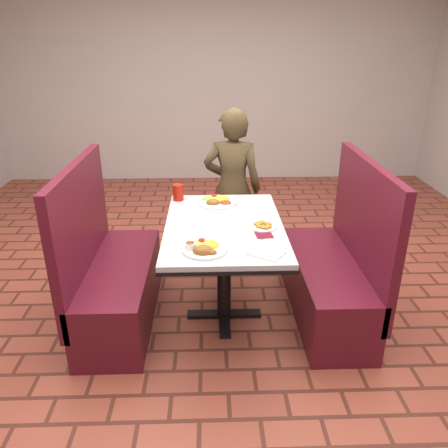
{
  "coord_description": "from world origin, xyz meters",
  "views": [
    {
      "loc": [
        -0.09,
        -2.74,
        1.92
      ],
      "look_at": [
        0.0,
        0.0,
        0.75
      ],
      "focal_mm": 35.0,
      "sensor_mm": 36.0,
      "label": 1
    }
  ],
  "objects": [
    {
      "name": "dining_table",
      "position": [
        0.0,
        0.0,
        0.65
      ],
      "size": [
        0.81,
        1.21,
        0.75
      ],
      "color": "silver",
      "rests_on": "ground"
    },
    {
      "name": "maroon_napkin",
      "position": [
        0.25,
        -0.19,
        0.75
      ],
      "size": [
        0.12,
        0.12,
        0.0
      ],
      "primitive_type": "cube",
      "rotation": [
        0.0,
        0.0,
        0.1
      ],
      "color": "maroon",
      "rests_on": "dining_table"
    },
    {
      "name": "red_tumbler",
      "position": [
        -0.34,
        0.49,
        0.81
      ],
      "size": [
        0.08,
        0.08,
        0.12
      ],
      "primitive_type": "cylinder",
      "color": "#AF180B",
      "rests_on": "dining_table"
    },
    {
      "name": "far_dinner_plate",
      "position": [
        -0.04,
        0.41,
        0.78
      ],
      "size": [
        0.3,
        0.3,
        0.08
      ],
      "rotation": [
        0.0,
        0.0,
        0.01
      ],
      "color": "white",
      "rests_on": "dining_table"
    },
    {
      "name": "booth_bench_left",
      "position": [
        -0.8,
        0.0,
        0.33
      ],
      "size": [
        0.47,
        1.2,
        1.17
      ],
      "color": "#5B1423",
      "rests_on": "ground"
    },
    {
      "name": "knife_utensil",
      "position": [
        -0.03,
        -0.41,
        0.76
      ],
      "size": [
        0.06,
        0.18,
        0.0
      ],
      "primitive_type": "cube",
      "rotation": [
        0.0,
        0.0,
        -0.26
      ],
      "color": "silver",
      "rests_on": "dining_table"
    },
    {
      "name": "diner_person",
      "position": [
        0.11,
        0.91,
        0.7
      ],
      "size": [
        0.55,
        0.41,
        1.4
      ],
      "primitive_type": "imported",
      "rotation": [
        0.0,
        0.0,
        3.0
      ],
      "color": "brown",
      "rests_on": "ground"
    },
    {
      "name": "fork_utensil",
      "position": [
        -0.13,
        -0.41,
        0.76
      ],
      "size": [
        0.06,
        0.14,
        0.0
      ],
      "primitive_type": "cube",
      "rotation": [
        0.0,
        0.0,
        -0.34
      ],
      "color": "silver",
      "rests_on": "dining_table"
    },
    {
      "name": "plantain_plate",
      "position": [
        0.26,
        -0.07,
        0.76
      ],
      "size": [
        0.19,
        0.19,
        0.03
      ],
      "rotation": [
        0.0,
        0.0,
        -0.39
      ],
      "color": "white",
      "rests_on": "dining_table"
    },
    {
      "name": "spoon_utensil",
      "position": [
        0.23,
        -0.21,
        0.75
      ],
      "size": [
        0.02,
        0.12,
        0.0
      ],
      "primitive_type": "cube",
      "rotation": [
        0.0,
        0.0,
        0.12
      ],
      "color": "#B9B8BD",
      "rests_on": "dining_table"
    },
    {
      "name": "booth_bench_right",
      "position": [
        0.8,
        0.0,
        0.33
      ],
      "size": [
        0.47,
        1.2,
        1.17
      ],
      "color": "#5B1423",
      "rests_on": "ground"
    },
    {
      "name": "paper_napkin",
      "position": [
        0.23,
        -0.45,
        0.76
      ],
      "size": [
        0.25,
        0.24,
        0.01
      ],
      "primitive_type": "cube",
      "rotation": [
        0.0,
        0.0,
        -0.61
      ],
      "color": "white",
      "rests_on": "dining_table"
    },
    {
      "name": "lettuce_shreds",
      "position": [
        0.04,
        0.06,
        0.75
      ],
      "size": [
        0.28,
        0.32,
        0.0
      ],
      "primitive_type": null,
      "color": "#80BB4B",
      "rests_on": "dining_table"
    },
    {
      "name": "near_dinner_plate",
      "position": [
        -0.13,
        -0.4,
        0.78
      ],
      "size": [
        0.28,
        0.28,
        0.09
      ],
      "rotation": [
        0.0,
        0.0,
        -0.19
      ],
      "color": "white",
      "rests_on": "dining_table"
    },
    {
      "name": "room",
      "position": [
        0.0,
        0.0,
        1.91
      ],
      "size": [
        7.0,
        7.04,
        2.82
      ],
      "color": "brown",
      "rests_on": "ground"
    }
  ]
}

